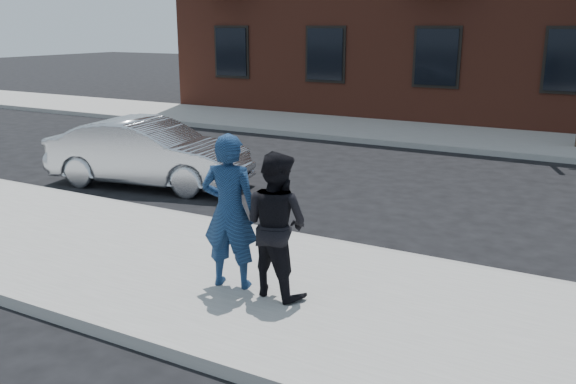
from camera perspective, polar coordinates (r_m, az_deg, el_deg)
The scene contains 8 objects.
ground at distance 8.68m, azimuth -11.79°, elevation -6.33°, with size 100.00×100.00×0.00m, color black.
near_sidewalk at distance 8.48m, azimuth -12.91°, elevation -6.38°, with size 50.00×3.50×0.15m, color gray.
near_curb at distance 9.80m, azimuth -5.95°, elevation -3.07°, with size 50.00×0.10×0.15m, color #999691.
far_sidewalk at distance 18.38m, azimuth 11.57°, elevation 5.39°, with size 50.00×3.50×0.15m, color gray.
far_curb at distance 16.69m, azimuth 9.69°, elevation 4.50°, with size 50.00×0.10×0.15m, color #999691.
silver_sedan at distance 12.61m, azimuth -12.91°, elevation 3.60°, with size 1.42×4.08×1.35m, color #B7BABF.
man_hoodie at distance 7.10m, azimuth -5.47°, elevation -1.83°, with size 0.76×0.59×1.84m.
man_peacoat at distance 6.88m, azimuth -1.12°, elevation -3.03°, with size 0.92×0.77×1.68m.
Camera 1 is at (5.35, -6.06, 3.16)m, focal length 38.00 mm.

